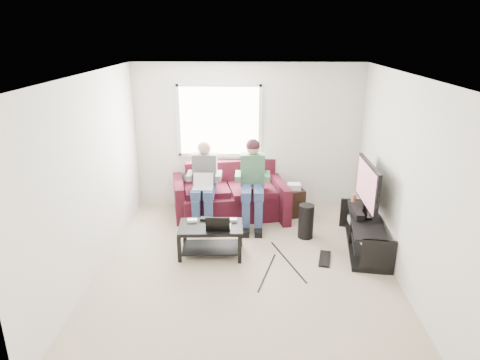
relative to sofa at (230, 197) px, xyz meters
The scene contains 26 objects.
floor 1.88m from the sofa, 80.42° to the right, with size 4.50×4.50×0.00m, color #B2A58A.
ceiling 2.92m from the sofa, 80.42° to the right, with size 4.50×4.50×0.00m, color white.
wall_back 1.10m from the sofa, 54.40° to the left, with size 4.50×4.50×0.00m, color silver.
wall_front 4.20m from the sofa, 85.68° to the right, with size 4.50×4.50×0.00m, color silver.
wall_left 2.67m from the sofa, 132.91° to the right, with size 4.50×4.50×0.00m, color silver.
wall_right 3.09m from the sofa, 38.28° to the right, with size 4.50×4.50×0.00m, color silver.
window 1.35m from the sofa, 115.12° to the left, with size 1.48×0.04×1.28m.
sofa is the anchor object (origin of this frame).
person_left 0.68m from the sofa, 138.65° to the right, with size 0.40×0.70×1.38m.
person_right 0.71m from the sofa, 39.69° to the right, with size 0.40×0.71×1.42m.
laptop_silver 0.78m from the sofa, 127.00° to the right, with size 0.32×0.22×0.24m, color silver, non-canonical shape.
coffee_table 1.44m from the sofa, 97.77° to the right, with size 0.94×0.61×0.45m.
laptop_black 1.53m from the sofa, 92.85° to the right, with size 0.34×0.24×0.24m, color black, non-canonical shape.
controller_a 1.40m from the sofa, 109.93° to the right, with size 0.14×0.09×0.04m, color silver.
controller_b 1.29m from the sofa, 103.28° to the right, with size 0.14×0.09×0.04m, color black.
controller_c 1.29m from the sofa, 85.32° to the right, with size 0.14×0.09×0.04m, color gray.
tv_stand 2.39m from the sofa, 29.64° to the right, with size 0.65×1.54×0.49m.
tv 2.42m from the sofa, 27.54° to the right, with size 0.12×1.10×0.81m.
soundbar 2.25m from the sofa, 28.93° to the right, with size 0.12×0.50×0.10m, color black.
drink_cup 2.11m from the sofa, 15.23° to the right, with size 0.08×0.08×0.12m, color #AA6B49.
console_white 2.61m from the sofa, 37.29° to the right, with size 0.30×0.22×0.06m, color silver.
console_grey 2.26m from the sofa, 23.01° to the right, with size 0.34×0.26×0.08m, color gray.
console_black 2.42m from the sofa, 30.67° to the right, with size 0.38×0.30×0.07m, color black.
subwoofer 1.51m from the sofa, 34.42° to the right, with size 0.24×0.24×0.54m, color black.
keyboard_floor 2.14m from the sofa, 47.17° to the right, with size 0.15×0.46×0.03m, color black.
end_table 1.12m from the sofa, ahead, with size 0.33×0.33×0.59m.
Camera 1 is at (0.08, -5.16, 3.09)m, focal length 32.00 mm.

